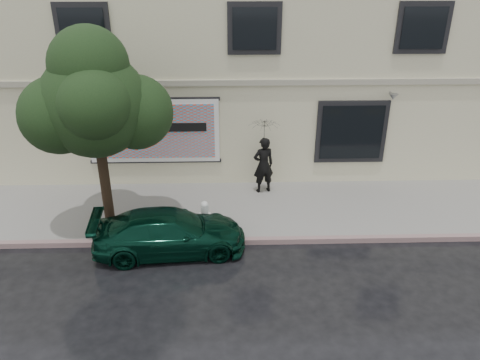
{
  "coord_description": "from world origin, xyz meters",
  "views": [
    {
      "loc": [
        -0.82,
        -9.3,
        7.15
      ],
      "look_at": [
        -0.5,
        2.2,
        1.6
      ],
      "focal_mm": 35.0,
      "sensor_mm": 36.0,
      "label": 1
    }
  ],
  "objects_px": {
    "street_tree": "(94,105)",
    "fire_hydrant": "(205,214)",
    "car": "(170,232)",
    "pedestrian": "(263,165)"
  },
  "relations": [
    {
      "from": "car",
      "to": "pedestrian",
      "type": "bearing_deg",
      "value": -45.87
    },
    {
      "from": "street_tree",
      "to": "fire_hydrant",
      "type": "bearing_deg",
      "value": 0.12
    },
    {
      "from": "car",
      "to": "fire_hydrant",
      "type": "bearing_deg",
      "value": -46.63
    },
    {
      "from": "car",
      "to": "street_tree",
      "type": "relative_size",
      "value": 0.8
    },
    {
      "from": "street_tree",
      "to": "fire_hydrant",
      "type": "distance_m",
      "value": 4.18
    },
    {
      "from": "car",
      "to": "street_tree",
      "type": "bearing_deg",
      "value": 55.45
    },
    {
      "from": "car",
      "to": "street_tree",
      "type": "distance_m",
      "value": 3.77
    },
    {
      "from": "car",
      "to": "pedestrian",
      "type": "height_order",
      "value": "pedestrian"
    },
    {
      "from": "pedestrian",
      "to": "street_tree",
      "type": "relative_size",
      "value": 0.37
    },
    {
      "from": "car",
      "to": "fire_hydrant",
      "type": "relative_size",
      "value": 5.03
    }
  ]
}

